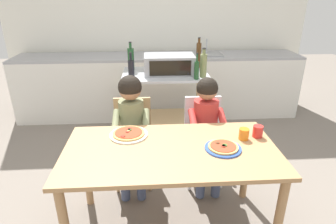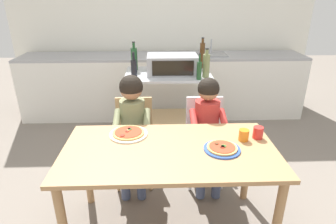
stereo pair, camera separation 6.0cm
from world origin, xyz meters
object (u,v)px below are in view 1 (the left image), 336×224
dining_table (171,160)px  child_in_red_shirt (207,121)px  bottle_squat_spirits (131,59)px  pizza_plate_blue_rimmed (223,147)px  dining_chair_left (133,135)px  drinking_cup_red (258,131)px  kitchen_island_cart (165,97)px  bottle_slim_sauce (197,70)px  child_in_olive_shirt (131,120)px  bottle_clear_vinegar (131,68)px  pizza_plate_white (129,134)px  bottle_tall_green_wine (199,55)px  toaster_oven (169,64)px  drinking_cup_orange (244,134)px  bottle_dark_olive_oil (203,65)px  dining_chair_right (203,134)px

dining_table → child_in_red_shirt: size_ratio=1.45×
bottle_squat_spirits → pizza_plate_blue_rimmed: size_ratio=1.30×
dining_chair_left → drinking_cup_red: dining_chair_left is taller
dining_table → drinking_cup_red: size_ratio=16.83×
kitchen_island_cart → bottle_slim_sauce: (0.31, -0.25, 0.39)m
bottle_slim_sauce → dining_chair_left: (-0.66, -0.48, -0.49)m
bottle_squat_spirits → dining_chair_left: (0.04, -0.89, -0.53)m
bottle_slim_sauce → child_in_olive_shirt: 0.93m
kitchen_island_cart → bottle_clear_vinegar: 0.55m
child_in_red_shirt → pizza_plate_white: bearing=-154.1°
bottle_tall_green_wine → dining_table: bottle_tall_green_wine is taller
kitchen_island_cart → toaster_oven: 0.40m
bottle_tall_green_wine → bottle_slim_sauce: bearing=-101.6°
dining_chair_left → child_in_olive_shirt: size_ratio=0.77×
kitchen_island_cart → bottle_clear_vinegar: size_ratio=3.59×
toaster_oven → child_in_red_shirt: (0.28, -0.84, -0.31)m
bottle_clear_vinegar → drinking_cup_orange: (0.88, -1.18, -0.21)m
bottle_tall_green_wine → bottle_dark_olive_oil: size_ratio=1.16×
toaster_oven → bottle_dark_olive_oil: (0.35, -0.16, 0.03)m
dining_chair_left → child_in_red_shirt: 0.70m
kitchen_island_cart → bottle_slim_sauce: 0.56m
pizza_plate_blue_rimmed → child_in_red_shirt: bearing=90.0°
dining_chair_right → child_in_olive_shirt: (-0.67, -0.11, 0.21)m
bottle_dark_olive_oil → dining_table: bearing=-109.7°
kitchen_island_cart → bottle_clear_vinegar: bearing=-161.2°
bottle_squat_spirits → child_in_red_shirt: bottle_squat_spirits is taller
dining_table → child_in_red_shirt: (0.36, 0.54, 0.04)m
dining_table → pizza_plate_white: bearing=144.3°
toaster_oven → drinking_cup_orange: 1.38m
toaster_oven → child_in_red_shirt: toaster_oven is taller
bottle_squat_spirits → bottle_dark_olive_oil: 0.85m
pizza_plate_white → child_in_red_shirt: bearing=25.9°
bottle_clear_vinegar → child_in_red_shirt: (0.69, -0.74, -0.31)m
toaster_oven → pizza_plate_white: toaster_oven is taller
kitchen_island_cart → pizza_plate_white: bearing=-106.3°
kitchen_island_cart → pizza_plate_white: (-0.35, -1.19, 0.15)m
kitchen_island_cart → child_in_red_shirt: child_in_red_shirt is taller
bottle_tall_green_wine → child_in_olive_shirt: size_ratio=0.34×
bottle_dark_olive_oil → child_in_olive_shirt: size_ratio=0.29×
bottle_slim_sauce → dining_chair_right: bearing=-89.3°
bottle_slim_sauce → child_in_olive_shirt: bottle_slim_sauce is taller
bottle_clear_vinegar → bottle_dark_olive_oil: size_ratio=0.86×
bottle_tall_green_wine → drinking_cup_orange: (0.09, -1.52, -0.27)m
dining_chair_left → drinking_cup_red: (0.97, -0.54, 0.28)m
bottle_dark_olive_oil → dining_chair_left: bearing=-143.3°
bottle_clear_vinegar → dining_chair_right: (0.69, -0.62, -0.49)m
child_in_olive_shirt → pizza_plate_white: bearing=-90.0°
dining_table → toaster_oven: bearing=86.5°
pizza_plate_white → bottle_clear_vinegar: bearing=91.3°
toaster_oven → dining_chair_right: 0.92m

